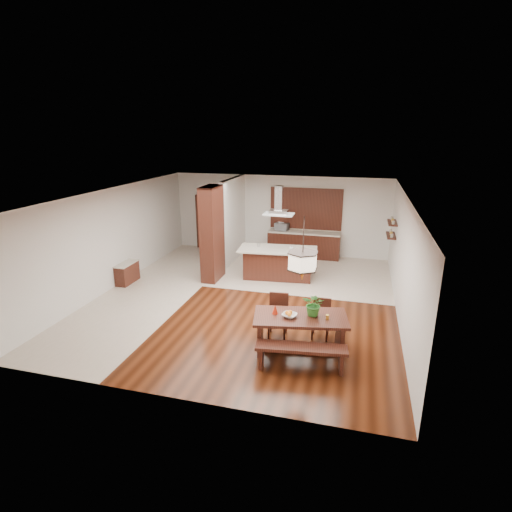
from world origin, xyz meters
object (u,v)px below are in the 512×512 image
(dining_chair_right, at_px, (321,319))
(fruit_bowl, at_px, (289,315))
(range_hood, at_px, (279,200))
(island_cup, at_px, (291,248))
(pendant_lantern, at_px, (303,249))
(dining_chair_left, at_px, (278,316))
(dining_bench, at_px, (301,357))
(microwave, at_px, (282,227))
(kitchen_island, at_px, (278,263))
(foliage_plant, at_px, (314,304))
(dining_table, at_px, (300,325))
(hallway_console, at_px, (127,273))

(dining_chair_right, bearing_deg, fruit_bowl, -126.88)
(range_hood, distance_m, island_cup, 1.50)
(range_hood, relative_size, island_cup, 7.56)
(pendant_lantern, distance_m, fruit_bowl, 1.43)
(dining_chair_left, relative_size, island_cup, 8.25)
(dining_bench, bearing_deg, island_cup, 102.41)
(dining_chair_right, relative_size, microwave, 1.84)
(fruit_bowl, relative_size, microwave, 0.61)
(dining_bench, bearing_deg, dining_chair_right, 80.16)
(kitchen_island, bearing_deg, fruit_bowl, -80.60)
(range_hood, height_order, island_cup, range_hood)
(fruit_bowl, distance_m, range_hood, 4.67)
(foliage_plant, bearing_deg, kitchen_island, 111.63)
(fruit_bowl, bearing_deg, microwave, 102.65)
(kitchen_island, relative_size, microwave, 5.12)
(dining_table, bearing_deg, dining_chair_left, 140.01)
(hallway_console, bearing_deg, fruit_bowl, -25.95)
(dining_table, xyz_separation_m, kitchen_island, (-1.34, 4.12, -0.08))
(dining_table, bearing_deg, pendant_lantern, 180.00)
(hallway_console, distance_m, pendant_lantern, 6.53)
(dining_bench, height_order, pendant_lantern, pendant_lantern)
(island_cup, bearing_deg, microwave, 107.63)
(dining_table, relative_size, fruit_bowl, 6.96)
(dining_table, height_order, island_cup, island_cup)
(dining_table, relative_size, dining_chair_right, 2.31)
(pendant_lantern, bearing_deg, fruit_bowl, -155.16)
(dining_chair_right, xyz_separation_m, kitchen_island, (-1.70, 3.46, 0.06))
(dining_table, height_order, range_hood, range_hood)
(pendant_lantern, bearing_deg, dining_table, 0.00)
(dining_chair_left, relative_size, foliage_plant, 1.95)
(fruit_bowl, bearing_deg, dining_bench, -59.32)
(hallway_console, xyz_separation_m, pendant_lantern, (5.69, -2.56, 1.93))
(hallway_console, relative_size, microwave, 1.82)
(dining_bench, relative_size, dining_chair_left, 1.80)
(island_cup, bearing_deg, foliage_plant, -73.50)
(fruit_bowl, xyz_separation_m, kitchen_island, (-1.12, 4.22, -0.33))
(foliage_plant, distance_m, fruit_bowl, 0.56)
(hallway_console, height_order, dining_chair_left, dining_chair_left)
(hallway_console, xyz_separation_m, fruit_bowl, (5.47, -2.66, 0.52))
(foliage_plant, height_order, range_hood, range_hood)
(foliage_plant, height_order, microwave, foliage_plant)
(dining_chair_right, distance_m, island_cup, 3.67)
(hallway_console, xyz_separation_m, kitchen_island, (4.35, 1.56, 0.19))
(kitchen_island, distance_m, range_hood, 1.96)
(island_cup, relative_size, microwave, 0.25)
(pendant_lantern, relative_size, foliage_plant, 2.61)
(pendant_lantern, distance_m, foliage_plant, 1.23)
(dining_table, xyz_separation_m, microwave, (-1.71, 6.56, 0.50))
(hallway_console, xyz_separation_m, dining_bench, (5.82, -3.24, -0.07))
(hallway_console, xyz_separation_m, island_cup, (4.77, 1.50, 0.72))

